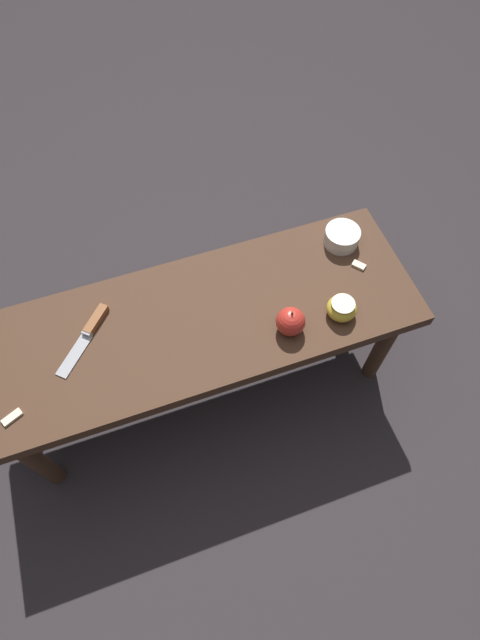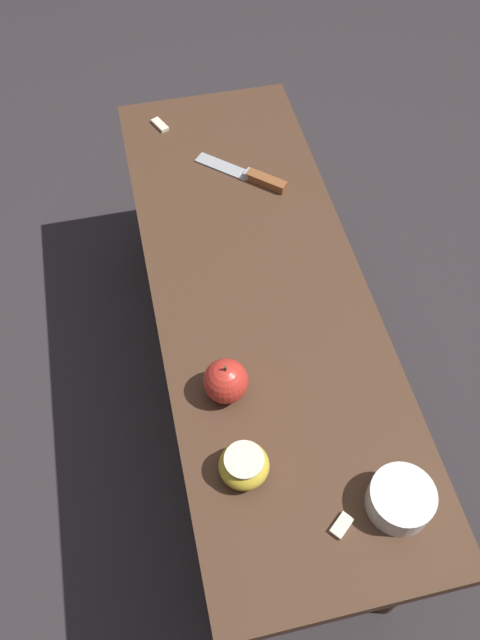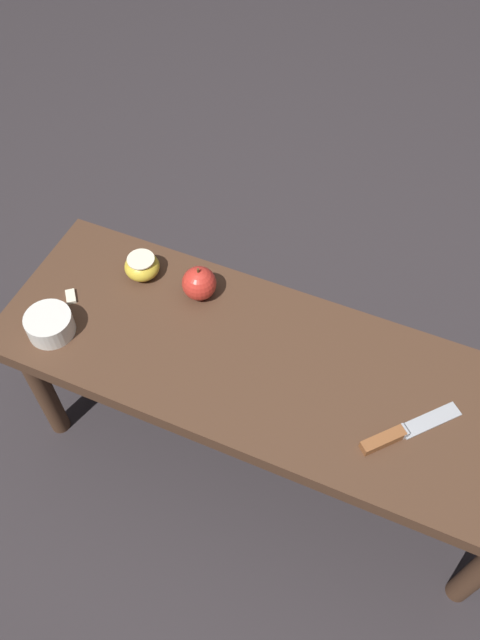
% 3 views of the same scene
% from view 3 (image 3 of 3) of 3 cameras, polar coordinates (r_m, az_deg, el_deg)
% --- Properties ---
extents(ground_plane, '(8.00, 8.00, 0.00)m').
position_cam_3_polar(ground_plane, '(1.71, 2.26, -11.96)').
color(ground_plane, '#2D282B').
extents(wooden_bench, '(1.21, 0.42, 0.45)m').
position_cam_3_polar(wooden_bench, '(1.37, 2.78, -5.29)').
color(wooden_bench, '#472D1E').
rests_on(wooden_bench, ground_plane).
extents(knife, '(0.17, 0.18, 0.02)m').
position_cam_3_polar(knife, '(1.27, 14.13, -10.10)').
color(knife, '#9EA0A5').
rests_on(knife, wooden_bench).
extents(apple_whole, '(0.08, 0.08, 0.09)m').
position_cam_3_polar(apple_whole, '(1.40, -3.75, 3.37)').
color(apple_whole, red).
rests_on(apple_whole, wooden_bench).
extents(apple_cut, '(0.08, 0.08, 0.05)m').
position_cam_3_polar(apple_cut, '(1.46, -8.95, 4.87)').
color(apple_cut, gold).
rests_on(apple_cut, wooden_bench).
extents(apple_slice_near_knife, '(0.04, 0.04, 0.01)m').
position_cam_3_polar(apple_slice_near_knife, '(1.47, -15.22, 2.09)').
color(apple_slice_near_knife, beige).
rests_on(apple_slice_near_knife, wooden_bench).
extents(bowl, '(0.10, 0.10, 0.05)m').
position_cam_3_polar(bowl, '(1.41, -17.00, -0.39)').
color(bowl, silver).
rests_on(bowl, wooden_bench).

